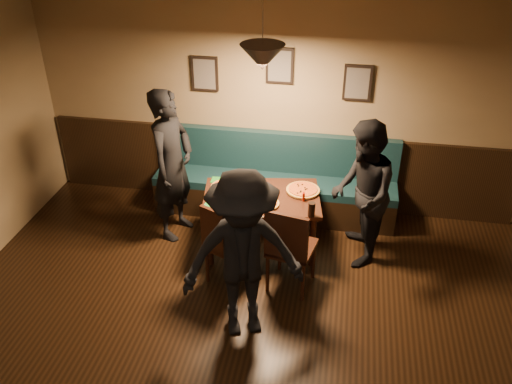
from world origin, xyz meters
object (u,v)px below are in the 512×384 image
Objects in this scene: booth_bench at (274,179)px; diner_front at (243,257)px; tabasco_bottle at (304,196)px; dining_table at (261,222)px; chair_near_left at (231,242)px; chair_near_right at (292,246)px; soda_glass at (312,209)px; diner_left at (172,165)px; diner_right at (362,194)px.

diner_front reaches higher than booth_bench.
diner_front reaches higher than tabasco_bottle.
diner_front is 13.81× the size of tabasco_bottle.
dining_table is at bearing -92.67° from booth_bench.
booth_bench reaches higher than chair_near_left.
soda_glass is at bearing 74.39° from chair_near_right.
dining_table is 0.70× the size of diner_left.
chair_near_left is at bearing -69.93° from diner_right.
chair_near_right is at bearing -117.31° from soda_glass.
booth_bench is at bearing 70.58° from diner_front.
chair_near_right reaches higher than booth_bench.
tabasco_bottle is at bearing -81.88° from diner_left.
diner_front is at bearing -89.42° from booth_bench.
dining_table is 8.04× the size of soda_glass.
diner_left is at bearing 163.95° from dining_table.
soda_glass is at bearing -90.93° from diner_left.
diner_front is at bearing -96.91° from dining_table.
soda_glass is (0.58, -0.29, 0.42)m from dining_table.
diner_right is at bearing -9.08° from dining_table.
diner_left reaches higher than tabasco_bottle.
diner_left reaches higher than soda_glass.
chair_near_left reaches higher than soda_glass.
diner_right is 1.67m from diner_front.
chair_near_left is 1.20m from diner_left.
dining_table is 0.77m from soda_glass.
diner_left is at bearing -98.84° from diner_right.
booth_bench is 1.76× the size of diner_front.
booth_bench is 1.32m from diner_left.
booth_bench is 2.99× the size of chair_near_right.
diner_left is at bearing 165.48° from chair_near_right.
soda_glass is at bearing -36.14° from dining_table.
booth_bench reaches higher than dining_table.
tabasco_bottle is (1.52, -0.14, -0.16)m from diner_left.
chair_near_right is 0.87m from diner_front.
diner_left is at bearing -150.48° from booth_bench.
diner_right is (1.30, 0.63, 0.34)m from chair_near_left.
chair_near_right reaches higher than dining_table.
tabasco_bottle is at bearing -93.78° from diner_right.
soda_glass is (1.63, -0.42, -0.14)m from diner_left.
dining_table is at bearing 153.19° from soda_glass.
chair_near_left reaches higher than tabasco_bottle.
booth_bench is at bearing 117.58° from chair_near_right.
diner_front is (-1.03, -1.31, 0.03)m from diner_right.
chair_near_left is at bearing -100.51° from booth_bench.
soda_glass is at bearing 42.88° from diner_front.
diner_right is at bearing 50.21° from chair_near_left.
chair_near_right is 8.13× the size of tabasco_bottle.
chair_near_left is (-0.22, -0.62, 0.14)m from dining_table.
diner_left is 2.14m from diner_right.
diner_left is at bearing 162.77° from chair_near_left.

